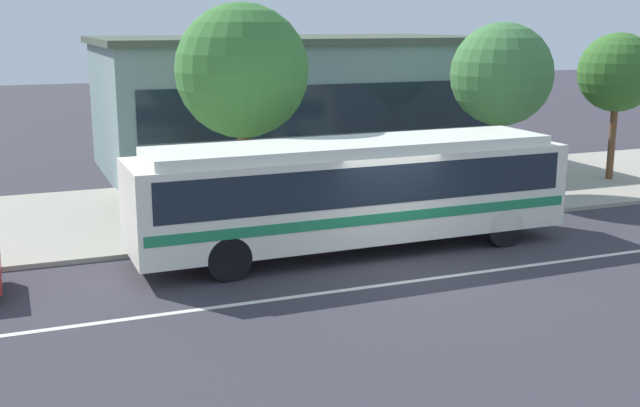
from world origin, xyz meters
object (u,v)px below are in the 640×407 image
(street_tree_mid_block, at_px, (502,75))
(street_tree_far_end, at_px, (618,73))
(pedestrian_waiting_near_sign, at_px, (422,182))
(street_tree_near_stop, at_px, (242,71))
(transit_bus, at_px, (354,188))
(pedestrian_walking_along_curb, at_px, (296,193))

(street_tree_mid_block, height_order, street_tree_far_end, street_tree_mid_block)
(pedestrian_waiting_near_sign, distance_m, street_tree_near_stop, 5.92)
(pedestrian_waiting_near_sign, distance_m, street_tree_mid_block, 5.10)
(transit_bus, relative_size, street_tree_mid_block, 2.01)
(street_tree_near_stop, bearing_deg, street_tree_far_end, 1.87)
(transit_bus, distance_m, pedestrian_waiting_near_sign, 3.80)
(transit_bus, xyz_separation_m, pedestrian_waiting_near_sign, (3.09, 2.15, -0.50))
(street_tree_near_stop, height_order, street_tree_far_end, street_tree_near_stop)
(pedestrian_walking_along_curb, bearing_deg, street_tree_far_end, 11.53)
(pedestrian_walking_along_curb, relative_size, street_tree_near_stop, 0.29)
(transit_bus, relative_size, pedestrian_waiting_near_sign, 6.51)
(transit_bus, xyz_separation_m, street_tree_far_end, (11.91, 4.53, 2.22))
(pedestrian_waiting_near_sign, height_order, street_tree_near_stop, street_tree_near_stop)
(pedestrian_waiting_near_sign, xyz_separation_m, street_tree_near_stop, (-4.66, 1.94, 3.10))
(pedestrian_walking_along_curb, distance_m, street_tree_near_stop, 3.82)
(street_tree_mid_block, distance_m, street_tree_far_end, 5.04)
(street_tree_near_stop, distance_m, street_tree_mid_block, 8.47)
(pedestrian_waiting_near_sign, relative_size, street_tree_far_end, 0.33)
(pedestrian_walking_along_curb, xyz_separation_m, street_tree_near_stop, (-0.77, 2.15, 3.05))
(street_tree_far_end, bearing_deg, street_tree_near_stop, -178.13)
(pedestrian_waiting_near_sign, bearing_deg, street_tree_mid_block, 26.79)
(street_tree_far_end, bearing_deg, pedestrian_waiting_near_sign, -164.89)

